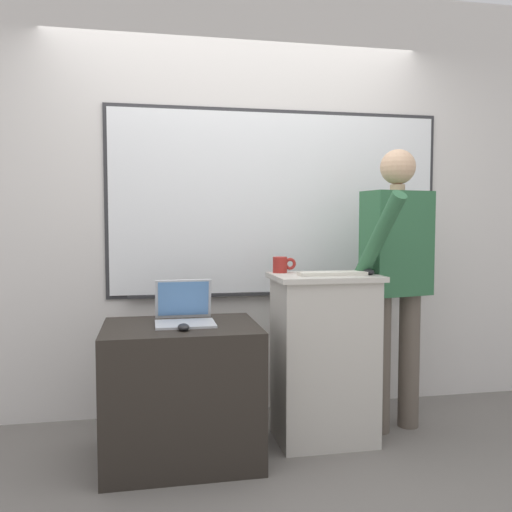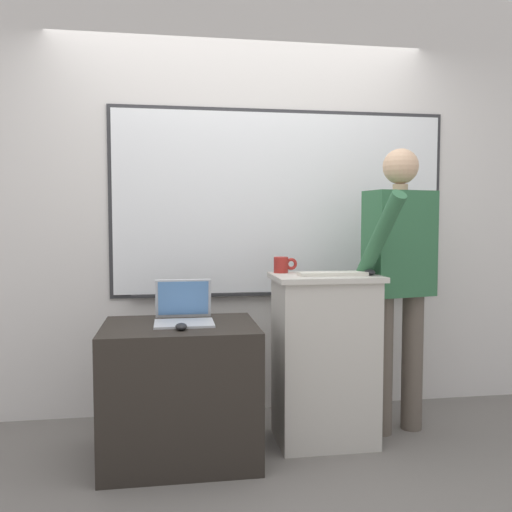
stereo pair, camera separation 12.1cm
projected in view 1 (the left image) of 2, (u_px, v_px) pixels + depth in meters
The scene contains 10 objects.
ground_plane at pixel (275, 486), 2.65m from camera, with size 30.00×30.00×0.00m, color slate.
back_wall at pixel (239, 201), 3.70m from camera, with size 6.40×0.17×2.87m.
lectern_podium at pixel (324, 357), 3.19m from camera, with size 0.61×0.45×0.99m.
side_desk at pixel (181, 392), 2.94m from camera, with size 0.83×0.63×0.74m.
person_presenter at pixel (397, 269), 3.32m from camera, with size 0.57×0.60×1.73m.
laptop at pixel (184, 311), 2.99m from camera, with size 0.32×0.30×0.23m.
wireless_keyboard at pixel (332, 274), 3.11m from camera, with size 0.39×0.11×0.02m.
computer_mouse_by_laptop at pixel (184, 327), 2.77m from camera, with size 0.06×0.10×0.03m.
computer_mouse_by_keyboard at pixel (369, 272), 3.14m from camera, with size 0.06×0.10×0.03m.
coffee_mug at pixel (281, 265), 3.26m from camera, with size 0.14×0.09×0.10m.
Camera 1 is at (-0.59, -2.50, 1.30)m, focal length 38.00 mm.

